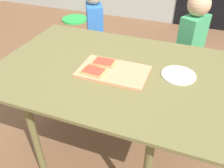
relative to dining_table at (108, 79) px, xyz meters
The scene contains 9 objects.
ground_plane 0.68m from the dining_table, ahead, with size 16.00×16.00×0.00m, color brown.
dining_table is the anchor object (origin of this frame).
cutting_board 0.11m from the dining_table, 41.11° to the right, with size 0.40×0.25×0.02m, color tan.
pizza_slice_near_left 0.15m from the dining_table, 117.13° to the right, with size 0.14×0.10×0.01m.
pizza_slice_far_left 0.11m from the dining_table, 159.03° to the left, with size 0.13×0.09×0.01m.
plate_white_right 0.42m from the dining_table, ahead, with size 0.19×0.19×0.01m, color white.
child_left 0.97m from the dining_table, 119.11° to the left, with size 0.24×0.28×1.00m.
child_right 0.95m from the dining_table, 63.09° to the left, with size 0.23×0.28×1.04m.
garden_hose_coil 2.94m from the dining_table, 123.33° to the left, with size 0.43×0.43×0.04m, color green.
Camera 1 is at (0.44, -1.11, 1.52)m, focal length 37.71 mm.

